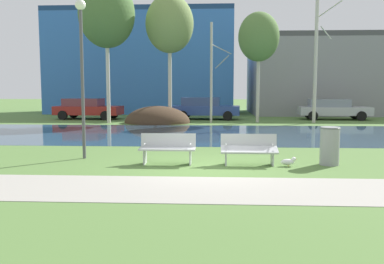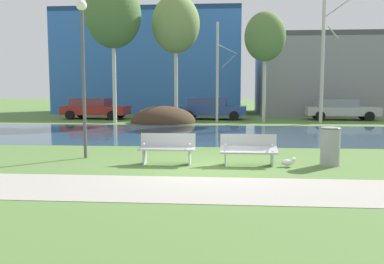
# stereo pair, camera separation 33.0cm
# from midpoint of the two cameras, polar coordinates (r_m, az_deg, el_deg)

# --- Properties ---
(ground_plane) EXTENTS (120.00, 120.00, 0.00)m
(ground_plane) POSITION_cam_midpoint_polar(r_m,az_deg,el_deg) (21.29, 2.18, 0.17)
(ground_plane) COLOR #517538
(paved_path_strip) EXTENTS (60.00, 2.39, 0.01)m
(paved_path_strip) POSITION_cam_midpoint_polar(r_m,az_deg,el_deg) (9.07, 0.87, -7.82)
(paved_path_strip) COLOR #9E998E
(paved_path_strip) RESTS_ON ground
(river_band) EXTENTS (80.00, 8.95, 0.01)m
(river_band) POSITION_cam_midpoint_polar(r_m,az_deg,el_deg) (19.86, 2.11, -0.24)
(river_band) COLOR #2D475B
(river_band) RESTS_ON ground
(soil_mound) EXTENTS (4.15, 3.55, 2.13)m
(soil_mound) POSITION_cam_midpoint_polar(r_m,az_deg,el_deg) (26.25, -5.13, 1.27)
(soil_mound) COLOR #423021
(soil_mound) RESTS_ON ground
(bench_left) EXTENTS (1.60, 0.56, 0.87)m
(bench_left) POSITION_cam_midpoint_polar(r_m,az_deg,el_deg) (11.96, -4.15, -2.18)
(bench_left) COLOR #B2B5B7
(bench_left) RESTS_ON ground
(bench_right) EXTENTS (1.60, 0.56, 0.87)m
(bench_right) POSITION_cam_midpoint_polar(r_m,az_deg,el_deg) (11.89, 7.04, -2.26)
(bench_right) COLOR #B2B5B7
(bench_right) RESTS_ON ground
(trash_bin) EXTENTS (0.56, 0.56, 1.09)m
(trash_bin) POSITION_cam_midpoint_polar(r_m,az_deg,el_deg) (12.37, 17.66, -1.76)
(trash_bin) COLOR gray
(trash_bin) RESTS_ON ground
(seagull) EXTENTS (0.46, 0.17, 0.27)m
(seagull) POSITION_cam_midpoint_polar(r_m,az_deg,el_deg) (11.91, 12.33, -4.00)
(seagull) COLOR white
(seagull) RESTS_ON ground
(streetlamp) EXTENTS (0.32, 0.32, 4.83)m
(streetlamp) POSITION_cam_midpoint_polar(r_m,az_deg,el_deg) (13.30, -15.62, 10.54)
(streetlamp) COLOR #4C4C51
(streetlamp) RESTS_ON ground
(birch_far_left) EXTENTS (3.45, 3.45, 8.77)m
(birch_far_left) POSITION_cam_midpoint_polar(r_m,az_deg,el_deg) (26.91, -12.00, 15.54)
(birch_far_left) COLOR beige
(birch_far_left) RESTS_ON ground
(birch_left) EXTENTS (3.05, 3.05, 8.05)m
(birch_left) POSITION_cam_midpoint_polar(r_m,az_deg,el_deg) (27.14, -3.45, 14.54)
(birch_left) COLOR beige
(birch_left) RESTS_ON ground
(birch_center_left) EXTENTS (1.33, 2.34, 6.23)m
(birch_center_left) POSITION_cam_midpoint_polar(r_m,az_deg,el_deg) (26.20, 2.39, 8.24)
(birch_center_left) COLOR #BCB7A8
(birch_center_left) RESTS_ON ground
(birch_center) EXTENTS (2.56, 2.56, 6.91)m
(birch_center) POSITION_cam_midpoint_polar(r_m,az_deg,el_deg) (26.92, 8.79, 12.74)
(birch_center) COLOR #BCB7A8
(birch_center) RESTS_ON ground
(birch_center_right) EXTENTS (1.59, 2.37, 8.90)m
(birch_center_right) POSITION_cam_midpoint_polar(r_m,az_deg,el_deg) (27.26, 16.38, 10.78)
(birch_center_right) COLOR beige
(birch_center_right) RESTS_ON ground
(parked_van_nearest_red) EXTENTS (4.69, 2.35, 1.46)m
(parked_van_nearest_red) POSITION_cam_midpoint_polar(r_m,az_deg,el_deg) (30.23, -14.50, 3.19)
(parked_van_nearest_red) COLOR maroon
(parked_van_nearest_red) RESTS_ON ground
(parked_sedan_second_blue) EXTENTS (4.75, 2.32, 1.54)m
(parked_sedan_second_blue) POSITION_cam_midpoint_polar(r_m,az_deg,el_deg) (29.06, 1.42, 3.34)
(parked_sedan_second_blue) COLOR #2D4793
(parked_sedan_second_blue) RESTS_ON ground
(parked_hatch_third_silver) EXTENTS (4.87, 2.16, 1.42)m
(parked_hatch_third_silver) POSITION_cam_midpoint_polar(r_m,az_deg,el_deg) (30.28, 18.47, 3.04)
(parked_hatch_third_silver) COLOR #B2B5BC
(parked_hatch_third_silver) RESTS_ON ground
(building_blue_store) EXTENTS (15.83, 6.87, 8.83)m
(building_blue_store) POSITION_cam_midpoint_polar(r_m,az_deg,el_deg) (37.73, -7.00, 9.40)
(building_blue_store) COLOR #3870C6
(building_blue_store) RESTS_ON ground
(building_grey_warehouse) EXTENTS (15.37, 9.54, 6.45)m
(building_grey_warehouse) POSITION_cam_midpoint_polar(r_m,az_deg,el_deg) (38.12, 19.56, 7.28)
(building_grey_warehouse) COLOR gray
(building_grey_warehouse) RESTS_ON ground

